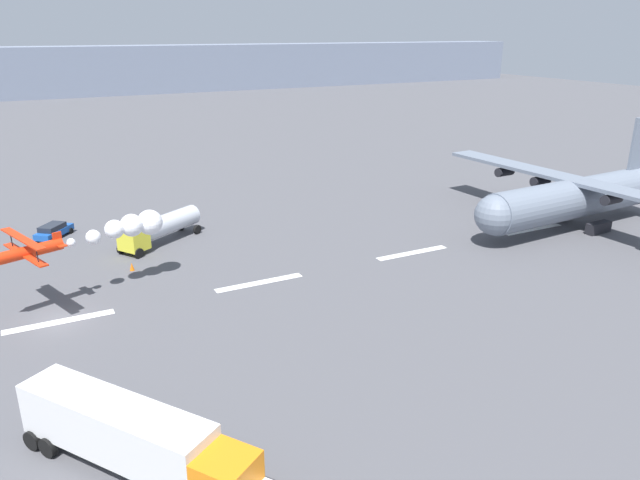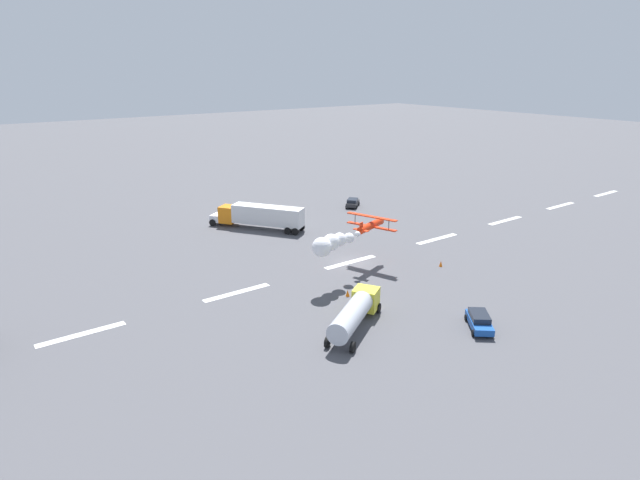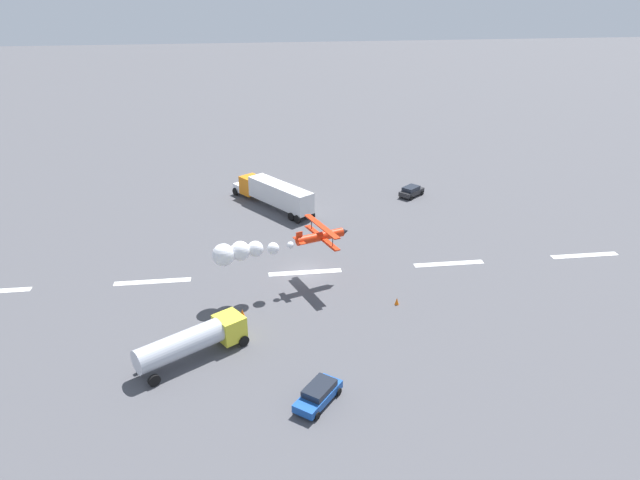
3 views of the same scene
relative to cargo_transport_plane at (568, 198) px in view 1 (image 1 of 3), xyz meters
The scene contains 12 objects.
ground_plane 52.12m from the cargo_transport_plane, behind, with size 440.00×440.00×0.00m, color #4C4C51.
runway_stripe_4 52.12m from the cargo_transport_plane, behind, with size 8.00×0.90×0.01m, color white.
runway_stripe_5 35.86m from the cargo_transport_plane, behind, with size 8.00×0.90×0.01m, color white.
runway_stripe_6 19.71m from the cargo_transport_plane, behind, with size 8.00×0.90×0.01m, color white.
runway_stripe_7 4.91m from the cargo_transport_plane, 152.42° to the left, with size 8.00×0.90×0.01m, color white.
mountain_ridge_distant 182.53m from the cargo_transport_plane, 106.55° to the left, with size 396.00×16.00×15.78m, color slate.
cargo_transport_plane is the anchor object (origin of this frame).
stunt_biplane_red 47.18m from the cargo_transport_plane, behind, with size 14.11×7.57×2.23m.
semi_truck_orange 52.97m from the cargo_transport_plane, 159.94° to the right, with size 10.98×14.10×3.70m.
fuel_tanker_truck 43.94m from the cargo_transport_plane, 158.92° to the left, with size 9.51×7.38×2.90m.
airport_staff_sedan 55.69m from the cargo_transport_plane, 155.88° to the left, with size 4.25×4.64×1.52m.
traffic_cone_far 46.20m from the cargo_transport_plane, 168.01° to the left, with size 0.44×0.44×0.75m, color orange.
Camera 1 is at (-0.80, -45.34, 21.09)m, focal length 33.48 mm.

